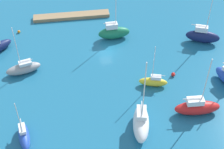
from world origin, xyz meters
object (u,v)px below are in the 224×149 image
(sailboat_gray_east_end, at_px, (24,68))
(mooring_buoy_orange, at_px, (19,32))
(sailboat_navy_far_north, at_px, (203,36))
(sailboat_red_far_south, at_px, (197,107))
(mooring_buoy_red, at_px, (173,74))
(sailboat_green_inner_mooring, at_px, (114,32))
(pier_dock, at_px, (72,16))
(sailboat_yellow_mid_basin, at_px, (153,81))
(sailboat_blue_along_channel, at_px, (24,136))
(sailboat_white_outer_mooring, at_px, (141,122))

(sailboat_gray_east_end, bearing_deg, mooring_buoy_orange, -96.47)
(sailboat_navy_far_north, relative_size, sailboat_gray_east_end, 1.16)
(sailboat_red_far_south, relative_size, mooring_buoy_red, 14.96)
(sailboat_green_inner_mooring, xyz_separation_m, mooring_buoy_red, (-9.61, 13.98, -1.16))
(sailboat_green_inner_mooring, distance_m, sailboat_gray_east_end, 21.07)
(pier_dock, distance_m, mooring_buoy_orange, 13.06)
(mooring_buoy_orange, height_order, mooring_buoy_red, mooring_buoy_red)
(sailboat_red_far_south, relative_size, sailboat_yellow_mid_basin, 1.31)
(pier_dock, relative_size, sailboat_blue_along_channel, 2.01)
(sailboat_navy_far_north, distance_m, sailboat_red_far_south, 21.06)
(sailboat_gray_east_end, xyz_separation_m, sailboat_white_outer_mooring, (-19.83, 17.02, 0.55))
(sailboat_green_inner_mooring, height_order, sailboat_gray_east_end, sailboat_green_inner_mooring)
(sailboat_gray_east_end, xyz_separation_m, mooring_buoy_orange, (1.89, -13.78, -0.78))
(sailboat_yellow_mid_basin, bearing_deg, sailboat_gray_east_end, -2.70)
(sailboat_navy_far_north, xyz_separation_m, sailboat_yellow_mid_basin, (13.67, 11.88, -0.59))
(sailboat_white_outer_mooring, bearing_deg, pier_dock, -153.88)
(sailboat_blue_along_channel, bearing_deg, sailboat_yellow_mid_basin, 101.76)
(sailboat_yellow_mid_basin, xyz_separation_m, sailboat_blue_along_channel, (23.34, 9.41, 0.12))
(sailboat_yellow_mid_basin, bearing_deg, pier_dock, -47.63)
(sailboat_navy_far_north, xyz_separation_m, sailboat_blue_along_channel, (37.01, 21.29, -0.47))
(pier_dock, xyz_separation_m, sailboat_red_far_south, (-19.81, 33.37, 0.99))
(sailboat_green_inner_mooring, bearing_deg, pier_dock, 130.26)
(pier_dock, height_order, sailboat_navy_far_north, sailboat_navy_far_north)
(sailboat_navy_far_north, xyz_separation_m, sailboat_red_far_south, (7.83, 19.55, -0.20))
(sailboat_gray_east_end, height_order, mooring_buoy_red, sailboat_gray_east_end)
(sailboat_red_far_south, height_order, sailboat_green_inner_mooring, sailboat_red_far_south)
(sailboat_gray_east_end, bearing_deg, sailboat_yellow_mid_basin, 149.17)
(mooring_buoy_red, bearing_deg, pier_dock, -52.08)
(sailboat_gray_east_end, xyz_separation_m, sailboat_yellow_mid_basin, (-24.27, 7.21, -0.08))
(sailboat_gray_east_end, relative_size, sailboat_white_outer_mooring, 0.72)
(mooring_buoy_red, bearing_deg, sailboat_navy_far_north, -132.93)
(pier_dock, bearing_deg, sailboat_yellow_mid_basin, 118.53)
(sailboat_yellow_mid_basin, bearing_deg, sailboat_blue_along_channel, 35.80)
(sailboat_red_far_south, bearing_deg, mooring_buoy_orange, 140.93)
(sailboat_red_far_south, height_order, sailboat_white_outer_mooring, sailboat_white_outer_mooring)
(sailboat_navy_far_north, bearing_deg, sailboat_red_far_south, -90.83)
(sailboat_blue_along_channel, bearing_deg, mooring_buoy_orange, 175.09)
(sailboat_white_outer_mooring, xyz_separation_m, mooring_buoy_orange, (21.71, -30.80, -1.32))
(pier_dock, height_order, mooring_buoy_orange, pier_dock)
(sailboat_red_far_south, xyz_separation_m, sailboat_yellow_mid_basin, (5.84, -7.67, -0.38))
(sailboat_blue_along_channel, bearing_deg, sailboat_red_far_south, 83.21)
(sailboat_red_far_south, distance_m, sailboat_blue_along_channel, 29.24)
(sailboat_green_inner_mooring, height_order, mooring_buoy_red, sailboat_green_inner_mooring)
(mooring_buoy_red, bearing_deg, mooring_buoy_orange, -31.77)
(pier_dock, xyz_separation_m, sailboat_yellow_mid_basin, (-13.97, 25.70, 0.61))
(sailboat_green_inner_mooring, relative_size, sailboat_blue_along_channel, 1.28)
(sailboat_yellow_mid_basin, distance_m, mooring_buoy_red, 4.95)
(sailboat_red_far_south, relative_size, sailboat_blue_along_channel, 1.34)
(pier_dock, bearing_deg, sailboat_white_outer_mooring, 105.02)
(pier_dock, distance_m, sailboat_gray_east_end, 21.17)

